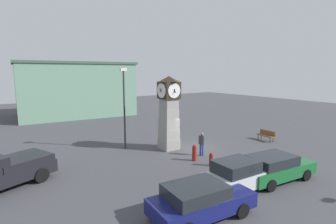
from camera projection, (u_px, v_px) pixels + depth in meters
ground_plane at (191, 148)px, 20.81m from camera, size 84.96×84.96×0.00m
clock_tower at (169, 112)px, 20.25m from camera, size 1.71×1.82×5.70m
bollard_near_tower at (211, 159)px, 16.89m from camera, size 0.25×0.25×0.87m
bollard_mid_row at (194, 153)px, 17.84m from camera, size 0.31×0.31×1.13m
car_navy_sedan at (200, 200)px, 10.87m from camera, size 4.58×2.37×1.45m
car_near_tower at (238, 175)px, 13.33m from camera, size 3.90×2.03×1.60m
car_by_building at (274, 167)px, 14.59m from camera, size 4.77×2.37×1.47m
pickup_truck at (1, 171)px, 13.56m from camera, size 5.44×3.88×1.85m
bench at (266, 135)px, 23.11m from camera, size 0.66×1.64×0.90m
pedestrian_near_bench at (202, 142)px, 18.89m from camera, size 0.37×0.46×1.70m
street_lamp_near_road at (124, 103)px, 20.27m from camera, size 0.50×0.24×6.32m
warehouse_blue_far at (75, 89)px, 36.71m from camera, size 15.65×10.86×7.31m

